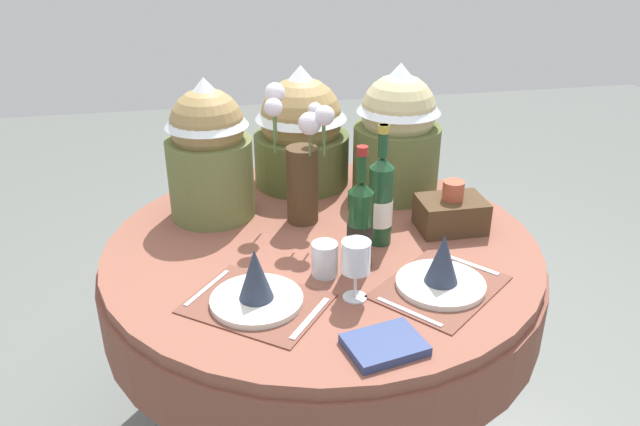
{
  "coord_description": "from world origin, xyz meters",
  "views": [
    {
      "loc": [
        -0.32,
        -1.67,
        1.65
      ],
      "look_at": [
        0.0,
        0.03,
        0.81
      ],
      "focal_mm": 35.58,
      "sensor_mm": 36.0,
      "label": 1
    }
  ],
  "objects": [
    {
      "name": "gift_tub_back_centre",
      "position": [
        0.01,
        0.47,
        0.95
      ],
      "size": [
        0.34,
        0.34,
        0.43
      ],
      "color": "#566033",
      "rests_on": "dining_table"
    },
    {
      "name": "wine_glass_right",
      "position": [
        0.03,
        -0.32,
        0.84
      ],
      "size": [
        0.08,
        0.08,
        0.17
      ],
      "color": "silver",
      "rests_on": "dining_table"
    },
    {
      "name": "wine_bottle_centre",
      "position": [
        0.17,
        -0.04,
        0.86
      ],
      "size": [
        0.07,
        0.07,
        0.37
      ],
      "color": "#194223",
      "rests_on": "dining_table"
    },
    {
      "name": "tumbler_near_left",
      "position": [
        -0.03,
        -0.19,
        0.77
      ],
      "size": [
        0.07,
        0.07,
        0.1
      ],
      "primitive_type": "cylinder",
      "color": "silver",
      "rests_on": "dining_table"
    },
    {
      "name": "ground",
      "position": [
        0.0,
        0.0,
        0.0
      ],
      "size": [
        8.0,
        8.0,
        0.0
      ],
      "primitive_type": "plane",
      "color": "slate"
    },
    {
      "name": "woven_basket_side_right",
      "position": [
        0.41,
        0.01,
        0.78
      ],
      "size": [
        0.21,
        0.15,
        0.16
      ],
      "color": "#47331E",
      "rests_on": "dining_table"
    },
    {
      "name": "wine_bottle_left",
      "position": [
        0.07,
        -0.17,
        0.86
      ],
      "size": [
        0.07,
        0.07,
        0.36
      ],
      "color": "#143819",
      "rests_on": "dining_table"
    },
    {
      "name": "book_on_table",
      "position": [
        0.04,
        -0.54,
        0.74
      ],
      "size": [
        0.2,
        0.17,
        0.02
      ],
      "primitive_type": "cube",
      "rotation": [
        0.0,
        0.0,
        0.22
      ],
      "color": "navy",
      "rests_on": "dining_table"
    },
    {
      "name": "place_setting_right",
      "position": [
        0.26,
        -0.32,
        0.77
      ],
      "size": [
        0.43,
        0.42,
        0.16
      ],
      "color": "brown",
      "rests_on": "dining_table"
    },
    {
      "name": "gift_tub_back_right",
      "position": [
        0.32,
        0.31,
        0.97
      ],
      "size": [
        0.3,
        0.3,
        0.46
      ],
      "color": "#566033",
      "rests_on": "dining_table"
    },
    {
      "name": "dining_table",
      "position": [
        0.0,
        0.0,
        0.58
      ],
      "size": [
        1.34,
        1.34,
        0.73
      ],
      "color": "brown",
      "rests_on": "ground"
    },
    {
      "name": "gift_tub_back_left",
      "position": [
        -0.32,
        0.26,
        0.97
      ],
      "size": [
        0.28,
        0.28,
        0.46
      ],
      "color": "olive",
      "rests_on": "dining_table"
    },
    {
      "name": "place_setting_left",
      "position": [
        -0.23,
        -0.3,
        0.77
      ],
      "size": [
        0.43,
        0.41,
        0.16
      ],
      "color": "brown",
      "rests_on": "dining_table"
    },
    {
      "name": "flower_vase",
      "position": [
        -0.04,
        0.15,
        0.93
      ],
      "size": [
        0.21,
        0.21,
        0.44
      ],
      "color": "#47331E",
      "rests_on": "dining_table"
    }
  ]
}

